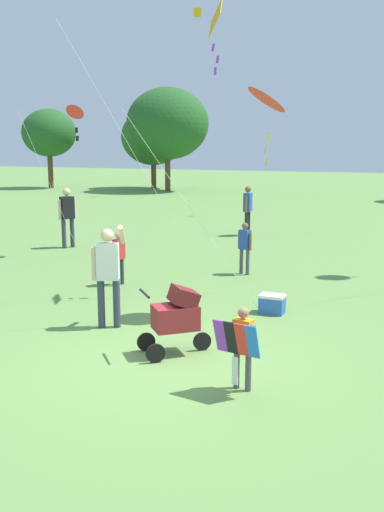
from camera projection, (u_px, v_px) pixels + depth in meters
The scene contains 13 objects.
ground_plane at pixel (170, 360), 8.37m from camera, with size 120.00×120.00×0.00m, color #668E47.
treeline_distant at pixel (276, 129), 35.12m from camera, with size 47.46×7.95×6.72m.
child_with_butterfly_kite at pixel (242, 342), 7.24m from camera, with size 0.61×0.40×1.07m.
person_adult_flyer at pixel (108, 269), 9.72m from camera, with size 0.55×0.64×1.76m.
stroller at pixel (177, 314), 8.54m from camera, with size 1.01×0.94×1.03m.
kite_adult_black at pixel (266, 101), 9.96m from camera, with size 2.41×2.11×4.05m.
kite_green_novelty at pixel (210, 31), 11.14m from camera, with size 2.63×2.18×5.86m.
kite_blue_high at pixel (75, 114), 15.59m from camera, with size 0.75×3.17×4.12m.
person_red_shirt at pixel (248, 207), 19.71m from camera, with size 0.23×0.54×1.68m.
person_sitting_far at pixel (245, 244), 13.81m from camera, with size 0.38×0.25×1.24m.
person_couple_left at pixel (119, 254), 12.75m from camera, with size 0.20×0.38×1.19m.
person_kid_running at pixel (67, 213), 17.35m from camera, with size 0.39×0.51×1.79m.
cooler_box at pixel (272, 304), 10.69m from camera, with size 0.45×0.33×0.35m.
Camera 1 is at (3.34, -7.21, 3.05)m, focal length 40.92 mm.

